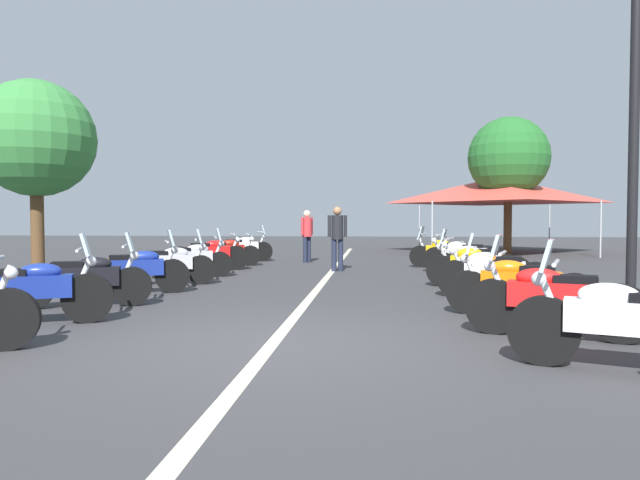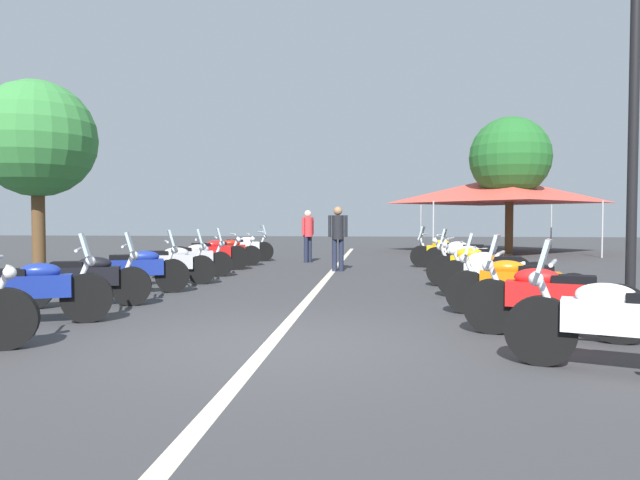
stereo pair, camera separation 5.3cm
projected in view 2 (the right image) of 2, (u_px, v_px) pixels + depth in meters
ground_plane at (269, 345)px, 6.35m from camera, size 80.00×80.00×0.00m
lane_centre_stripe at (323, 282)px, 12.67m from camera, size 28.88×0.16×0.01m
motorcycle_left_row_1 at (28, 290)px, 7.49m from camera, size 1.05×2.06×1.23m
motorcycle_left_row_2 at (85, 278)px, 9.04m from camera, size 0.93×2.05×1.21m
motorcycle_left_row_3 at (137, 269)px, 10.66m from camera, size 1.01×1.88×1.21m
motorcycle_left_row_4 at (169, 263)px, 12.13m from camera, size 0.86×1.98×1.21m
motorcycle_left_row_5 at (192, 258)px, 13.73m from camera, size 0.91×1.97×1.20m
motorcycle_left_row_6 at (210, 254)px, 15.49m from camera, size 1.11×2.05×1.02m
motorcycle_left_row_7 at (226, 251)px, 17.00m from camera, size 0.94×2.09×0.99m
motorcycle_left_row_8 at (243, 248)px, 18.68m from camera, size 1.15×1.99×1.22m
motorcycle_right_row_0 at (624, 322)px, 5.14m from camera, size 0.97×2.06×1.23m
motorcycle_right_row_1 at (550, 298)px, 6.68m from camera, size 0.91×2.02×1.23m
motorcycle_right_row_2 at (517, 284)px, 8.23m from camera, size 0.78×2.11×1.21m
motorcycle_right_row_3 at (493, 272)px, 10.05m from camera, size 0.81×2.01×1.01m
motorcycle_right_row_4 at (477, 265)px, 11.64m from camera, size 0.82×2.12×1.22m
motorcycle_right_row_5 at (475, 261)px, 13.02m from camera, size 0.94×1.93×0.99m
motorcycle_right_row_6 at (464, 255)px, 14.79m from camera, size 0.98×2.08×1.02m
motorcycle_right_row_7 at (446, 252)px, 16.29m from camera, size 0.91×2.12×1.21m
street_lamp_twin_globe at (634, 75)px, 8.08m from camera, size 0.32×1.22×5.12m
traffic_cone_0 at (110, 272)px, 12.08m from camera, size 0.36×0.36×0.61m
bystander_0 at (338, 233)px, 15.28m from camera, size 0.32×0.52×1.75m
bystander_1 at (308, 232)px, 18.40m from camera, size 0.45×0.35×1.71m
roadside_tree_0 at (37, 140)px, 14.21m from camera, size 2.92×2.92×4.90m
roadside_tree_1 at (510, 158)px, 22.43m from camera, size 3.19×3.19×5.48m
event_tent at (499, 190)px, 23.88m from camera, size 6.77×6.77×3.20m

